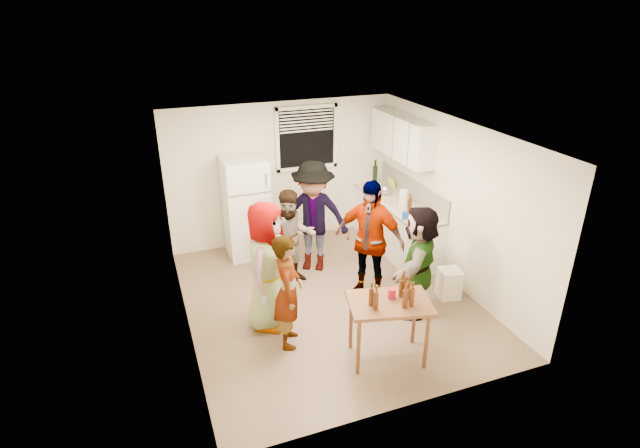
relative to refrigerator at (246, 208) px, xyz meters
name	(u,v)px	position (x,y,z in m)	size (l,w,h in m)	color
room	(329,300)	(0.75, -1.88, -0.85)	(4.00, 4.50, 2.50)	white
window	(307,138)	(1.20, 0.33, 1.00)	(1.12, 0.10, 1.06)	white
refrigerator	(246,208)	(0.00, 0.00, 0.00)	(0.70, 0.70, 1.70)	white
counter_lower	(395,226)	(2.45, -0.73, -0.42)	(0.60, 2.20, 0.86)	white
countertop	(397,202)	(2.45, -0.73, 0.03)	(0.64, 2.22, 0.04)	beige
backsplash	(413,189)	(2.74, -0.73, 0.23)	(0.03, 2.20, 0.36)	beige
upper_cabinets	(402,137)	(2.58, -0.53, 1.10)	(0.34, 1.60, 0.70)	white
kettle	(385,194)	(2.40, -0.38, 0.05)	(0.26, 0.22, 0.22)	silver
paper_towel	(403,206)	(2.43, -0.96, 0.05)	(0.13, 0.13, 0.28)	white
wine_bottle	(374,183)	(2.50, 0.24, 0.05)	(0.08, 0.08, 0.33)	black
beer_bottle_counter	(409,214)	(2.35, -1.30, 0.05)	(0.07, 0.07, 0.25)	#47230C
blue_cup	(405,219)	(2.19, -1.46, 0.05)	(0.10, 0.10, 0.13)	blue
picture_frame	(392,183)	(2.67, -0.12, 0.13)	(0.02, 0.20, 0.17)	#EEE854
trash_bin	(449,282)	(2.44, -2.41, -0.60)	(0.30, 0.30, 0.44)	white
serving_table	(386,357)	(0.94, -3.33, -0.85)	(0.96, 0.64, 0.81)	brown
beer_bottle_table	(403,292)	(1.19, -3.19, -0.04)	(0.06, 0.06, 0.21)	#47230C
red_cup	(391,298)	(1.00, -3.26, -0.04)	(0.09, 0.09, 0.12)	#AD0E2E
guest_grey	(270,323)	(-0.22, -2.13, -0.85)	(0.86, 1.77, 0.56)	gray
guest_stripe	(289,342)	(-0.08, -2.62, -0.85)	(0.55, 1.52, 0.36)	#141933
guest_back_left	(293,280)	(0.43, -1.17, -0.85)	(0.73, 1.50, 0.57)	brown
guest_back_right	(313,267)	(0.87, -0.89, -0.85)	(1.18, 1.82, 0.68)	#46464C
guest_black	(367,294)	(1.35, -1.92, -0.85)	(1.05, 1.80, 0.44)	black
guest_orange	(414,310)	(1.79, -2.56, -0.85)	(1.48, 1.59, 0.47)	#D98354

